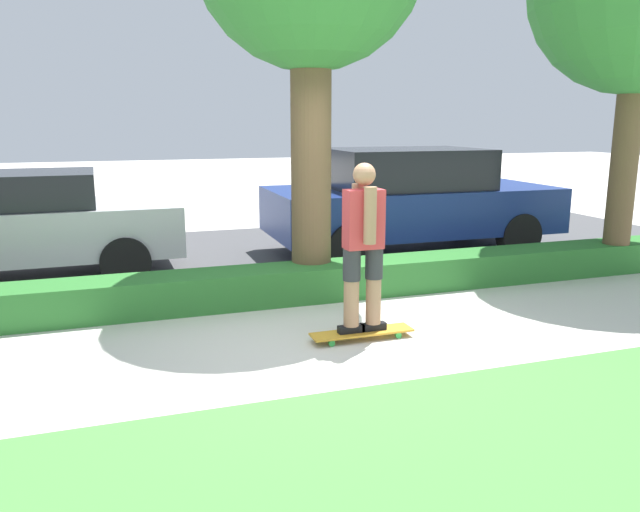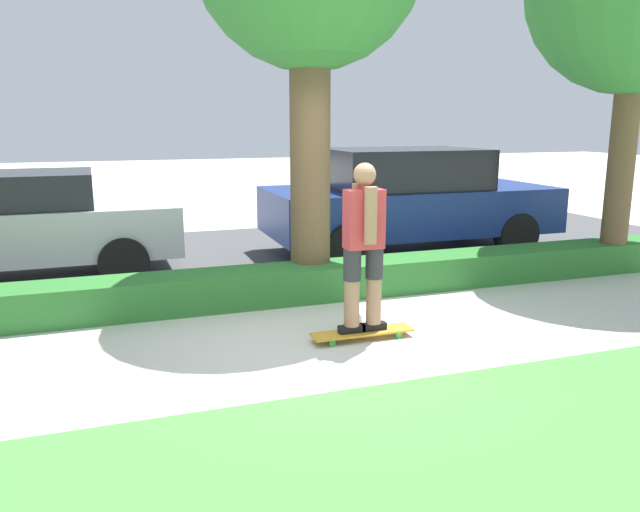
{
  "view_description": "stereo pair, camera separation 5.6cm",
  "coord_description": "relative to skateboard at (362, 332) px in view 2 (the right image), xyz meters",
  "views": [
    {
      "loc": [
        -1.83,
        -5.29,
        2.09
      ],
      "look_at": [
        0.17,
        0.6,
        0.74
      ],
      "focal_mm": 35.0,
      "sensor_mm": 36.0,
      "label": 1
    },
    {
      "loc": [
        -1.88,
        -5.27,
        2.09
      ],
      "look_at": [
        0.17,
        0.6,
        0.74
      ],
      "focal_mm": 35.0,
      "sensor_mm": 36.0,
      "label": 2
    }
  ],
  "objects": [
    {
      "name": "ground_plane",
      "position": [
        -0.42,
        -0.06,
        -0.07
      ],
      "size": [
        60.0,
        60.0,
        0.0
      ],
      "primitive_type": "plane",
      "color": "beige"
    },
    {
      "name": "street_asphalt",
      "position": [
        -0.42,
        4.14,
        -0.06
      ],
      "size": [
        16.69,
        5.0,
        0.01
      ],
      "color": "#474749",
      "rests_on": "ground_plane"
    },
    {
      "name": "hedge_row",
      "position": [
        -0.42,
        1.54,
        0.14
      ],
      "size": [
        16.69,
        0.6,
        0.41
      ],
      "color": "#2D702D",
      "rests_on": "ground_plane"
    },
    {
      "name": "skateboard",
      "position": [
        0.0,
        0.0,
        0.0
      ],
      "size": [
        1.02,
        0.24,
        0.08
      ],
      "color": "gold",
      "rests_on": "ground_plane"
    },
    {
      "name": "skater_person",
      "position": [
        0.0,
        0.0,
        0.88
      ],
      "size": [
        0.49,
        0.42,
        1.63
      ],
      "color": "black",
      "rests_on": "skateboard"
    },
    {
      "name": "parked_car_front",
      "position": [
        -3.37,
        3.65,
        0.69
      ],
      "size": [
        4.03,
        1.78,
        1.44
      ],
      "rotation": [
        0.0,
        0.0,
        0.02
      ],
      "color": "#B7B7BC",
      "rests_on": "ground_plane"
    },
    {
      "name": "parked_car_middle",
      "position": [
        2.31,
        3.62,
        0.79
      ],
      "size": [
        4.6,
        2.04,
        1.66
      ],
      "rotation": [
        0.0,
        0.0,
        -0.01
      ],
      "color": "navy",
      "rests_on": "ground_plane"
    }
  ]
}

